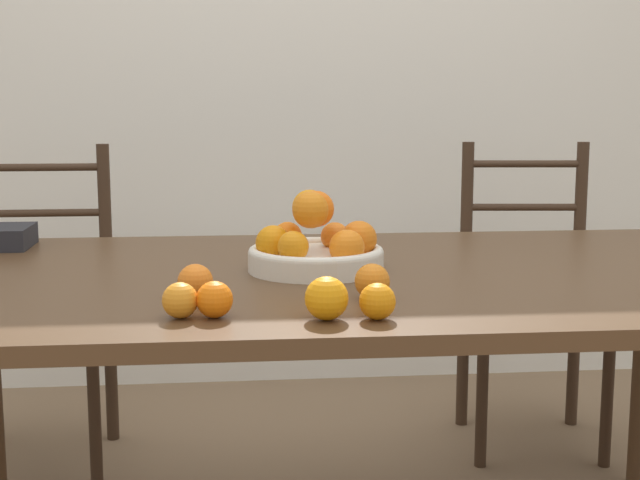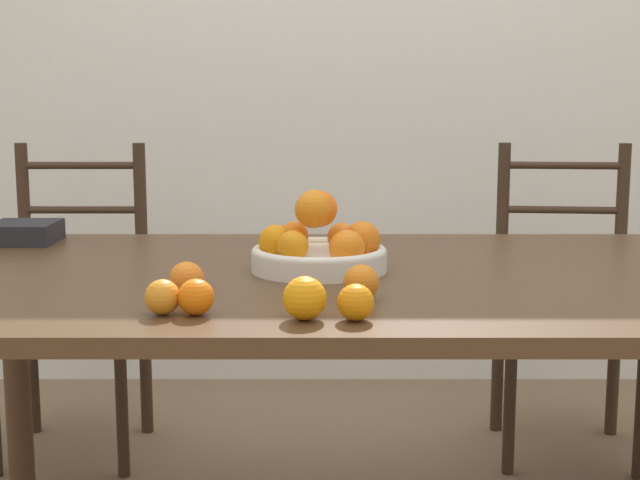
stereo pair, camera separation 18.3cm
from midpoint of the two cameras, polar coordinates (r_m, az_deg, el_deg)
name	(u,v)px [view 1 (the left image)]	position (r m, az deg, el deg)	size (l,w,h in m)	color
wall_back	(297,49)	(3.48, -3.03, 12.09)	(8.00, 0.06, 2.60)	silver
dining_table	(352,305)	(1.95, -0.64, -4.19)	(1.98, 1.09, 0.74)	#4C331E
fruit_bowl	(316,246)	(1.92, -2.98, -0.44)	(0.29, 0.29, 0.18)	silver
orange_loose_0	(180,300)	(1.54, -12.33, -3.83)	(0.06, 0.06, 0.06)	orange
orange_loose_1	(327,298)	(1.50, -3.09, -3.79)	(0.07, 0.07, 0.07)	orange
orange_loose_2	(195,282)	(1.68, -11.09, -2.66)	(0.07, 0.07, 0.07)	orange
orange_loose_3	(377,301)	(1.50, 0.20, -3.99)	(0.06, 0.06, 0.06)	orange
orange_loose_4	(215,300)	(1.54, -10.19, -3.81)	(0.06, 0.06, 0.06)	orange
orange_loose_5	(371,281)	(1.65, 0.15, -2.69)	(0.07, 0.07, 0.07)	orange
chair_left	(39,312)	(2.89, -19.31, -4.39)	(0.42, 0.40, 0.97)	#382619
chair_right	(530,301)	(2.94, 11.59, -3.84)	(0.46, 0.44, 0.97)	#382619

